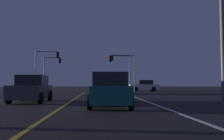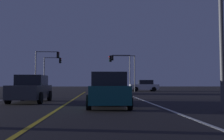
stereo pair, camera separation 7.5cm
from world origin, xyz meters
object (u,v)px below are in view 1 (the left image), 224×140
car_ahead_far (106,87)px  traffic_light_near_left (47,62)px  car_lead_same_lane (109,91)px  traffic_light_far_right (121,64)px  car_crossing_side (144,86)px  traffic_light_far_left (52,66)px  traffic_light_near_right (122,64)px  car_oncoming (32,89)px

car_ahead_far → traffic_light_near_left: 11.49m
car_lead_same_lane → car_ahead_far: bearing=-1.5°
traffic_light_far_right → car_crossing_side: bearing=130.7°
traffic_light_far_left → car_ahead_far: bearing=-56.4°
car_crossing_side → traffic_light_near_right: traffic_light_near_right is taller
car_oncoming → car_lead_same_lane: bearing=52.5°
traffic_light_near_right → traffic_light_far_left: 12.25m
car_lead_same_lane → traffic_light_near_left: size_ratio=0.75×
car_oncoming → traffic_light_far_left: 25.55m
traffic_light_near_left → car_lead_same_lane: bearing=-71.4°
car_oncoming → traffic_light_far_right: traffic_light_far_right is taller
car_oncoming → traffic_light_near_right: 21.28m
car_ahead_far → traffic_light_far_left: size_ratio=0.79×
car_lead_same_lane → car_crossing_side: bearing=-14.5°
car_oncoming → traffic_light_near_left: (-3.10, 19.63, 3.44)m
traffic_light_far_right → traffic_light_far_left: bearing=-0.0°
traffic_light_far_right → traffic_light_far_left: traffic_light_far_right is taller
traffic_light_far_right → traffic_light_far_left: (-11.34, 0.00, -0.35)m
car_crossing_side → car_ahead_far: size_ratio=1.00×
traffic_light_near_left → traffic_light_far_right: 12.39m
traffic_light_far_right → car_oncoming: bearing=72.3°
car_crossing_side → traffic_light_far_left: size_ratio=0.79×
car_ahead_far → traffic_light_near_right: size_ratio=0.82×
car_crossing_side → traffic_light_near_left: bearing=7.2°
traffic_light_near_left → traffic_light_far_left: (-0.24, 5.50, -0.22)m
traffic_light_near_right → traffic_light_far_left: bearing=-26.7°
car_lead_same_lane → car_oncoming: same height
car_crossing_side → traffic_light_near_right: size_ratio=0.82×
car_crossing_side → car_oncoming: bearing=62.5°
traffic_light_far_right → traffic_light_near_right: bearing=85.9°
car_oncoming → traffic_light_far_left: bearing=-172.4°
car_crossing_side → traffic_light_far_right: traffic_light_far_right is taller
car_ahead_far → traffic_light_near_left: (-8.23, 7.25, 3.44)m
car_oncoming → traffic_light_near_right: bearing=158.8°
car_lead_same_lane → traffic_light_far_left: (-8.05, 28.74, 3.22)m
car_oncoming → traffic_light_near_left: bearing=-171.0°
car_ahead_far → traffic_light_near_right: (2.48, 7.25, 3.12)m
car_ahead_far → traffic_light_near_left: traffic_light_near_left is taller
traffic_light_far_right → car_lead_same_lane: bearing=83.5°
traffic_light_near_right → traffic_light_far_left: traffic_light_far_left is taller
car_crossing_side → car_oncoming: size_ratio=1.00×
car_ahead_far → car_crossing_side: bearing=-33.7°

